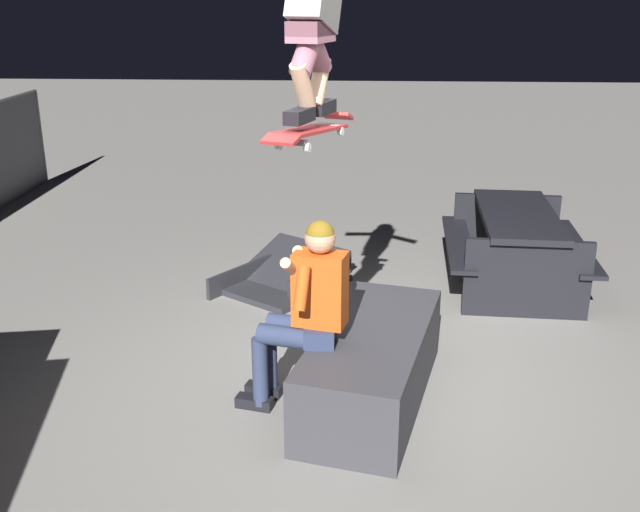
% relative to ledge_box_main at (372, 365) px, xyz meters
% --- Properties ---
extents(ground_plane, '(40.00, 40.00, 0.00)m').
position_rel_ledge_box_main_xyz_m(ground_plane, '(0.19, 0.07, -0.27)').
color(ground_plane, gray).
extents(ledge_box_main, '(1.83, 1.09, 0.54)m').
position_rel_ledge_box_main_xyz_m(ledge_box_main, '(0.00, 0.00, 0.00)').
color(ledge_box_main, '#38383D').
rests_on(ledge_box_main, ground).
extents(person_sitting_on_ledge, '(0.59, 0.79, 1.37)m').
position_rel_ledge_box_main_xyz_m(person_sitting_on_ledge, '(-0.15, 0.46, 0.51)').
color(person_sitting_on_ledge, '#2D3856').
rests_on(person_sitting_on_ledge, ground).
extents(skateboard, '(1.03, 0.51, 0.13)m').
position_rel_ledge_box_main_xyz_m(skateboard, '(-0.18, 0.41, 1.68)').
color(skateboard, '#B72D2D').
extents(skater_airborne, '(0.63, 0.87, 1.12)m').
position_rel_ledge_box_main_xyz_m(skater_airborne, '(-0.12, 0.39, 2.37)').
color(skater_airborne, black).
extents(kicker_ramp, '(1.42, 1.38, 0.43)m').
position_rel_ledge_box_main_xyz_m(kicker_ramp, '(2.11, 0.86, -0.20)').
color(kicker_ramp, '#28282D').
rests_on(kicker_ramp, ground).
extents(picnic_table_back, '(1.77, 1.43, 0.75)m').
position_rel_ledge_box_main_xyz_m(picnic_table_back, '(2.27, -1.42, 0.23)').
color(picnic_table_back, black).
rests_on(picnic_table_back, ground).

